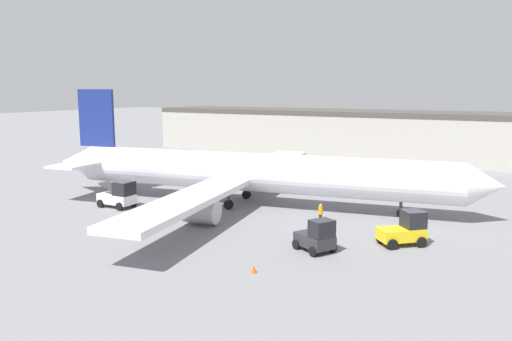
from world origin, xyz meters
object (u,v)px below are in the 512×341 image
ground_crew_worker (320,213)px  belt_loader_truck (119,195)px  airplane (246,173)px  pushback_tug (405,230)px  baggage_tug (317,237)px  safety_cone_near (254,269)px  safety_cone_far (130,230)px

ground_crew_worker → belt_loader_truck: size_ratio=0.48×
airplane → belt_loader_truck: size_ratio=12.55×
airplane → pushback_tug: bearing=-28.1°
baggage_tug → safety_cone_near: (-1.76, -5.77, -0.80)m
pushback_tug → safety_cone_far: bearing=158.9°
baggage_tug → safety_cone_far: 14.88m
ground_crew_worker → belt_loader_truck: (-19.09, -4.15, 0.30)m
baggage_tug → ground_crew_worker: bearing=138.6°
baggage_tug → airplane: bearing=167.5°
baggage_tug → pushback_tug: size_ratio=0.91×
baggage_tug → belt_loader_truck: (-21.72, 2.85, 0.14)m
belt_loader_truck → safety_cone_near: (19.95, -8.62, -0.94)m
ground_crew_worker → baggage_tug: bearing=-170.3°
belt_loader_truck → airplane: bearing=35.4°
ground_crew_worker → safety_cone_far: ground_crew_worker is taller
baggage_tug → safety_cone_near: baggage_tug is taller
ground_crew_worker → safety_cone_near: size_ratio=3.11×
belt_loader_truck → safety_cone_far: belt_loader_truck is taller
airplane → baggage_tug: bearing=-50.8°
ground_crew_worker → baggage_tug: size_ratio=0.53×
airplane → baggage_tug: size_ratio=13.89×
pushback_tug → safety_cone_near: pushback_tug is taller
belt_loader_truck → safety_cone_near: bearing=-23.6°
ground_crew_worker → safety_cone_near: (0.87, -12.77, -0.64)m
baggage_tug → pushback_tug: bearing=70.9°
ground_crew_worker → baggage_tug: (2.63, -7.00, 0.16)m
baggage_tug → safety_cone_far: baggage_tug is taller
airplane → safety_cone_near: 18.89m
safety_cone_near → belt_loader_truck: bearing=156.6°
airplane → ground_crew_worker: bearing=-28.6°
airplane → ground_crew_worker: size_ratio=26.34×
airplane → ground_crew_worker: (9.11, -3.00, -2.29)m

